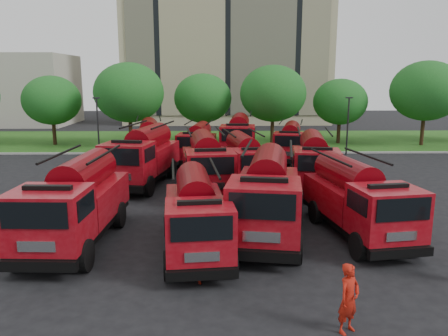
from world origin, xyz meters
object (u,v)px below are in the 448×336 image
object	(u,v)px
fire_truck_2	(267,195)
firefighter_4	(191,221)
firefighter_0	(347,331)
firefighter_5	(343,208)
fire_truck_3	(357,199)
fire_truck_8	(149,141)
fire_truck_10	(239,137)
fire_truck_6	(246,161)
fire_truck_7	(314,162)
firefighter_3	(390,219)
fire_truck_4	(143,156)
fire_truck_11	(290,142)
fire_truck_5	(206,164)
fire_truck_9	(198,143)
fire_truck_0	(76,202)
fire_truck_1	(196,214)

from	to	relation	value
fire_truck_2	firefighter_4	distance (m)	4.29
firefighter_4	firefighter_0	bearing A→B (deg)	177.40
firefighter_5	fire_truck_3	bearing A→B (deg)	104.95
fire_truck_3	fire_truck_8	bearing A→B (deg)	115.10
fire_truck_2	fire_truck_10	world-z (taller)	fire_truck_10
fire_truck_6	firefighter_5	xyz separation A→B (m)	(4.83, -5.00, -1.61)
fire_truck_7	fire_truck_6	bearing A→B (deg)	178.25
fire_truck_10	firefighter_3	xyz separation A→B (m)	(6.61, -16.71, -1.82)
fire_truck_4	fire_truck_11	bearing A→B (deg)	46.36
fire_truck_5	firefighter_0	world-z (taller)	fire_truck_5
fire_truck_7	firefighter_4	distance (m)	9.65
fire_truck_5	firefighter_4	xyz separation A→B (m)	(-0.62, -5.44, -1.74)
fire_truck_4	firefighter_0	distance (m)	18.99
fire_truck_7	firefighter_4	world-z (taller)	fire_truck_7
fire_truck_9	firefighter_3	bearing A→B (deg)	-49.10
fire_truck_2	firefighter_3	size ratio (longest dim) A/B	5.14
fire_truck_6	fire_truck_10	world-z (taller)	fire_truck_10
fire_truck_2	fire_truck_11	bearing A→B (deg)	86.45
fire_truck_4	firefighter_3	distance (m)	15.27
firefighter_4	fire_truck_3	bearing A→B (deg)	-134.42
fire_truck_0	firefighter_0	xyz separation A→B (m)	(9.36, -6.77, -1.75)
fire_truck_2	firefighter_3	xyz separation A→B (m)	(6.33, 2.09, -1.81)
firefighter_4	fire_truck_2	bearing A→B (deg)	-148.81
fire_truck_2	fire_truck_4	size ratio (longest dim) A/B	0.98
fire_truck_3	firefighter_0	world-z (taller)	fire_truck_3
fire_truck_8	fire_truck_10	world-z (taller)	fire_truck_10
fire_truck_0	fire_truck_8	bearing A→B (deg)	91.33
fire_truck_4	firefighter_5	xyz separation A→B (m)	(11.41, -5.65, -1.83)
fire_truck_2	firefighter_3	distance (m)	6.91
firefighter_4	fire_truck_8	bearing A→B (deg)	-13.86
fire_truck_4	firefighter_0	size ratio (longest dim) A/B	4.26
fire_truck_8	firefighter_5	size ratio (longest dim) A/B	4.55
fire_truck_8	firefighter_3	size ratio (longest dim) A/B	4.84
fire_truck_2	fire_truck_5	world-z (taller)	fire_truck_2
firefighter_3	firefighter_0	bearing A→B (deg)	38.87
fire_truck_0	firefighter_4	distance (m)	5.58
fire_truck_6	firefighter_3	size ratio (longest dim) A/B	4.59
fire_truck_3	fire_truck_10	distance (m)	19.31
fire_truck_3	fire_truck_11	xyz separation A→B (m)	(-0.00, 17.45, -0.08)
fire_truck_6	fire_truck_2	bearing A→B (deg)	-96.58
fire_truck_0	fire_truck_8	xyz separation A→B (m)	(0.35, 17.84, -0.05)
fire_truck_2	fire_truck_4	world-z (taller)	fire_truck_4
fire_truck_2	fire_truck_6	size ratio (longest dim) A/B	1.12
fire_truck_1	fire_truck_8	distance (m)	19.45
fire_truck_9	firefighter_4	size ratio (longest dim) A/B	3.72
fire_truck_5	fire_truck_10	distance (m)	11.73
firefighter_4	firefighter_5	world-z (taller)	firefighter_4
fire_truck_2	fire_truck_3	size ratio (longest dim) A/B	1.11
fire_truck_4	fire_truck_9	distance (m)	8.06
fire_truck_8	fire_truck_9	size ratio (longest dim) A/B	1.10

